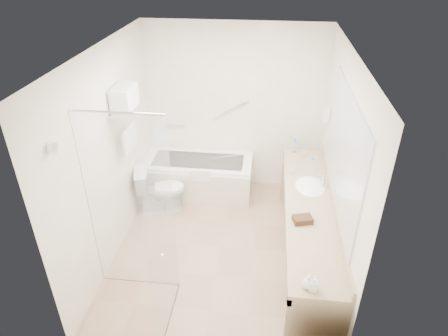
# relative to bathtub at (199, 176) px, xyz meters

# --- Properties ---
(floor) EXTENTS (3.20, 3.20, 0.00)m
(floor) POSITION_rel_bathtub_xyz_m (0.50, -1.24, -0.28)
(floor) COLOR tan
(floor) RESTS_ON ground
(ceiling) EXTENTS (2.60, 3.20, 0.10)m
(ceiling) POSITION_rel_bathtub_xyz_m (0.50, -1.24, 2.22)
(ceiling) COLOR white
(ceiling) RESTS_ON wall_back
(wall_back) EXTENTS (2.60, 0.10, 2.50)m
(wall_back) POSITION_rel_bathtub_xyz_m (0.50, 0.36, 0.97)
(wall_back) COLOR white
(wall_back) RESTS_ON ground
(wall_front) EXTENTS (2.60, 0.10, 2.50)m
(wall_front) POSITION_rel_bathtub_xyz_m (0.50, -2.84, 0.97)
(wall_front) COLOR white
(wall_front) RESTS_ON ground
(wall_left) EXTENTS (0.10, 3.20, 2.50)m
(wall_left) POSITION_rel_bathtub_xyz_m (-0.80, -1.24, 0.97)
(wall_left) COLOR white
(wall_left) RESTS_ON ground
(wall_right) EXTENTS (0.10, 3.20, 2.50)m
(wall_right) POSITION_rel_bathtub_xyz_m (1.80, -1.24, 0.97)
(wall_right) COLOR white
(wall_right) RESTS_ON ground
(bathtub) EXTENTS (1.60, 0.73, 0.59)m
(bathtub) POSITION_rel_bathtub_xyz_m (0.00, 0.00, 0.00)
(bathtub) COLOR white
(bathtub) RESTS_ON floor
(grab_bar_short) EXTENTS (0.40, 0.03, 0.03)m
(grab_bar_short) POSITION_rel_bathtub_xyz_m (-0.45, 0.32, 0.67)
(grab_bar_short) COLOR silver
(grab_bar_short) RESTS_ON wall_back
(grab_bar_long) EXTENTS (0.53, 0.03, 0.33)m
(grab_bar_long) POSITION_rel_bathtub_xyz_m (0.45, 0.32, 0.97)
(grab_bar_long) COLOR silver
(grab_bar_long) RESTS_ON wall_back
(shower_enclosure) EXTENTS (0.96, 0.91, 2.11)m
(shower_enclosure) POSITION_rel_bathtub_xyz_m (-0.13, -2.16, 0.79)
(shower_enclosure) COLOR silver
(shower_enclosure) RESTS_ON floor
(towel_shelf) EXTENTS (0.24, 0.55, 0.81)m
(towel_shelf) POSITION_rel_bathtub_xyz_m (-0.67, -0.89, 1.48)
(towel_shelf) COLOR silver
(towel_shelf) RESTS_ON wall_left
(vanity_counter) EXTENTS (0.55, 2.70, 0.95)m
(vanity_counter) POSITION_rel_bathtub_xyz_m (1.52, -1.39, 0.36)
(vanity_counter) COLOR tan
(vanity_counter) RESTS_ON floor
(sink) EXTENTS (0.40, 0.52, 0.14)m
(sink) POSITION_rel_bathtub_xyz_m (1.55, -0.99, 0.54)
(sink) COLOR white
(sink) RESTS_ON vanity_counter
(faucet) EXTENTS (0.03, 0.03, 0.14)m
(faucet) POSITION_rel_bathtub_xyz_m (1.70, -0.99, 0.65)
(faucet) COLOR silver
(faucet) RESTS_ON vanity_counter
(mirror) EXTENTS (0.02, 2.00, 1.20)m
(mirror) POSITION_rel_bathtub_xyz_m (1.79, -1.39, 1.27)
(mirror) COLOR #B8BCC5
(mirror) RESTS_ON wall_right
(hairdryer_unit) EXTENTS (0.08, 0.10, 0.18)m
(hairdryer_unit) POSITION_rel_bathtub_xyz_m (1.75, -0.19, 1.17)
(hairdryer_unit) COLOR silver
(hairdryer_unit) RESTS_ON wall_right
(toilet) EXTENTS (0.77, 0.57, 0.68)m
(toilet) POSITION_rel_bathtub_xyz_m (-0.45, -0.54, 0.06)
(toilet) COLOR white
(toilet) RESTS_ON floor
(amenity_basket) EXTENTS (0.23, 0.18, 0.07)m
(amenity_basket) POSITION_rel_bathtub_xyz_m (1.42, -1.71, 0.61)
(amenity_basket) COLOR #402A16
(amenity_basket) RESTS_ON vanity_counter
(soap_bottle_a) EXTENTS (0.08, 0.16, 0.07)m
(soap_bottle_a) POSITION_rel_bathtub_xyz_m (1.46, -2.64, 0.61)
(soap_bottle_a) COLOR silver
(soap_bottle_a) RESTS_ON vanity_counter
(soap_bottle_b) EXTENTS (0.14, 0.16, 0.11)m
(soap_bottle_b) POSITION_rel_bathtub_xyz_m (1.42, -2.62, 0.63)
(soap_bottle_b) COLOR silver
(soap_bottle_b) RESTS_ON vanity_counter
(water_bottle_left) EXTENTS (0.07, 0.07, 0.21)m
(water_bottle_left) POSITION_rel_bathtub_xyz_m (1.59, -0.67, 0.67)
(water_bottle_left) COLOR silver
(water_bottle_left) RESTS_ON vanity_counter
(water_bottle_mid) EXTENTS (0.06, 0.06, 0.21)m
(water_bottle_mid) POSITION_rel_bathtub_xyz_m (1.38, -0.14, 0.67)
(water_bottle_mid) COLOR silver
(water_bottle_mid) RESTS_ON vanity_counter
(water_bottle_right) EXTENTS (0.05, 0.05, 0.18)m
(water_bottle_right) POSITION_rel_bathtub_xyz_m (1.40, -0.14, 0.66)
(water_bottle_right) COLOR silver
(water_bottle_right) RESTS_ON vanity_counter
(drinking_glass_near) EXTENTS (0.08, 0.08, 0.09)m
(drinking_glass_near) POSITION_rel_bathtub_xyz_m (1.34, -0.73, 0.62)
(drinking_glass_near) COLOR silver
(drinking_glass_near) RESTS_ON vanity_counter
(drinking_glass_far) EXTENTS (0.07, 0.07, 0.08)m
(drinking_glass_far) POSITION_rel_bathtub_xyz_m (1.51, -0.26, 0.62)
(drinking_glass_far) COLOR silver
(drinking_glass_far) RESTS_ON vanity_counter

